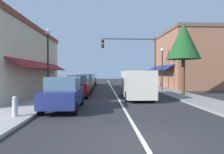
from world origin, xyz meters
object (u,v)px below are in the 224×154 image
van_in_lane (136,84)px  parked_car_distant_left (90,79)px  parked_car_second_left (79,86)px  parked_car_third_left (85,83)px  fire_hydrant (15,106)px  parked_car_nearest_left (64,93)px  tree_right_near (183,41)px  street_lamp_right_mid (162,62)px  traffic_signal_mast_arm (137,53)px  parked_car_far_left (88,81)px  street_lamp_left_near (48,53)px

van_in_lane → parked_car_distant_left: bearing=106.5°
parked_car_second_left → parked_car_third_left: size_ratio=1.01×
parked_car_distant_left → fire_hydrant: 22.78m
parked_car_nearest_left → tree_right_near: (8.86, 5.61, 3.74)m
parked_car_nearest_left → street_lamp_right_mid: size_ratio=0.90×
parked_car_nearest_left → traffic_signal_mast_arm: bearing=62.5°
parked_car_far_left → tree_right_near: 13.99m
parked_car_second_left → parked_car_distant_left: 15.15m
street_lamp_left_near → parked_car_distant_left: bearing=84.5°
parked_car_second_left → fire_hydrant: bearing=-102.0°
parked_car_second_left → parked_car_distant_left: (-0.05, 15.15, 0.00)m
parked_car_far_left → fire_hydrant: parked_car_far_left is taller
parked_car_third_left → street_lamp_left_near: bearing=-103.2°
parked_car_far_left → parked_car_distant_left: bearing=89.6°
parked_car_second_left → street_lamp_right_mid: (8.28, 4.38, 2.23)m
tree_right_near → parked_car_distant_left: bearing=120.3°
van_in_lane → traffic_signal_mast_arm: 8.03m
traffic_signal_mast_arm → street_lamp_left_near: bearing=-131.7°
parked_car_far_left → parked_car_distant_left: (0.04, 4.88, 0.00)m
parked_car_distant_left → tree_right_near: 17.83m
parked_car_distant_left → parked_car_third_left: bearing=-88.3°
parked_car_far_left → tree_right_near: bearing=-48.8°
traffic_signal_mast_arm → street_lamp_left_near: size_ratio=1.26×
street_lamp_right_mid → parked_car_distant_left: bearing=127.8°
street_lamp_right_mid → tree_right_near: tree_right_near is taller
fire_hydrant → van_in_lane: bearing=44.5°
parked_car_distant_left → van_in_lane: bearing=-73.3°
parked_car_distant_left → street_lamp_right_mid: 13.79m
tree_right_near → fire_hydrant: bearing=-143.9°
tree_right_near → street_lamp_right_mid: bearing=96.3°
parked_car_second_left → tree_right_near: 9.52m
street_lamp_left_near → fire_hydrant: (0.00, -5.01, -2.77)m
parked_car_far_left → street_lamp_right_mid: size_ratio=0.90×
parked_car_distant_left → traffic_signal_mast_arm: 11.41m
parked_car_distant_left → street_lamp_left_near: street_lamp_left_near is taller
street_lamp_right_mid → tree_right_near: (0.48, -4.28, 1.51)m
parked_car_second_left → street_lamp_left_near: 3.95m
street_lamp_right_mid → fire_hydrant: size_ratio=5.27×
tree_right_near → van_in_lane: bearing=-160.7°
van_in_lane → parked_car_second_left: bearing=164.0°
parked_car_nearest_left → tree_right_near: bearing=32.2°
street_lamp_left_near → street_lamp_right_mid: (10.04, 6.94, -0.22)m
van_in_lane → traffic_signal_mast_arm: (1.29, 7.32, 3.05)m
parked_car_second_left → street_lamp_right_mid: size_ratio=0.90×
parked_car_second_left → traffic_signal_mast_arm: 8.95m
fire_hydrant → parked_car_third_left: bearing=81.9°
street_lamp_left_near → street_lamp_right_mid: street_lamp_left_near is taller
parked_car_nearest_left → parked_car_second_left: 5.51m
parked_car_third_left → van_in_lane: size_ratio=0.79×
street_lamp_left_near → fire_hydrant: 5.72m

